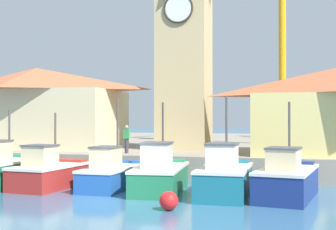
% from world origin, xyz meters
% --- Properties ---
extents(ground_plane, '(300.00, 300.00, 0.00)m').
position_xyz_m(ground_plane, '(0.00, 0.00, 0.00)').
color(ground_plane, '#386689').
extents(quay_wharf, '(120.00, 40.00, 1.28)m').
position_xyz_m(quay_wharf, '(0.00, 26.27, 0.64)').
color(quay_wharf, gray).
rests_on(quay_wharf, ground).
extents(fishing_boat_far_left, '(2.22, 4.47, 3.73)m').
position_xyz_m(fishing_boat_far_left, '(-6.58, 2.15, 0.80)').
color(fishing_boat_far_left, '#237A4C').
rests_on(fishing_boat_far_left, ground).
extents(fishing_boat_left_outer, '(2.52, 4.27, 3.58)m').
position_xyz_m(fishing_boat_left_outer, '(-4.15, 2.24, 0.71)').
color(fishing_boat_left_outer, '#AD2823').
rests_on(fishing_boat_left_outer, ground).
extents(fishing_boat_left_inner, '(1.98, 4.71, 4.21)m').
position_xyz_m(fishing_boat_left_inner, '(-1.19, 2.90, 0.68)').
color(fishing_boat_left_inner, '#2356A8').
rests_on(fishing_boat_left_inner, ground).
extents(fishing_boat_mid_left, '(2.42, 5.13, 4.05)m').
position_xyz_m(fishing_boat_mid_left, '(1.23, 2.60, 0.76)').
color(fishing_boat_mid_left, '#237A4C').
rests_on(fishing_boat_mid_left, ground).
extents(fishing_boat_center, '(2.13, 4.62, 4.26)m').
position_xyz_m(fishing_boat_center, '(4.23, 2.00, 0.79)').
color(fishing_boat_center, '#196B7F').
rests_on(fishing_boat_center, ground).
extents(fishing_boat_mid_right, '(2.77, 5.02, 4.00)m').
position_xyz_m(fishing_boat_mid_right, '(6.78, 2.14, 0.76)').
color(fishing_boat_mid_right, navy).
rests_on(fishing_boat_mid_right, ground).
extents(clock_tower, '(3.70, 3.70, 15.34)m').
position_xyz_m(clock_tower, '(0.27, 11.99, 8.57)').
color(clock_tower, tan).
rests_on(clock_tower, quay_wharf).
extents(warehouse_left, '(11.95, 6.49, 5.54)m').
position_xyz_m(warehouse_left, '(-10.20, 11.46, 4.11)').
color(warehouse_left, beige).
rests_on(warehouse_left, quay_wharf).
extents(port_crane_far, '(2.13, 8.83, 20.76)m').
position_xyz_m(port_crane_far, '(6.37, 19.72, 9.48)').
color(port_crane_far, '#976E11').
rests_on(port_crane_far, quay_wharf).
extents(mooring_buoy, '(0.69, 0.69, 0.69)m').
position_xyz_m(mooring_buoy, '(2.70, -1.54, 0.34)').
color(mooring_buoy, red).
rests_on(mooring_buoy, ground).
extents(dock_worker_near_tower, '(0.34, 0.22, 1.62)m').
position_xyz_m(dock_worker_near_tower, '(-2.24, 7.85, 2.13)').
color(dock_worker_near_tower, '#33333D').
rests_on(dock_worker_near_tower, quay_wharf).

